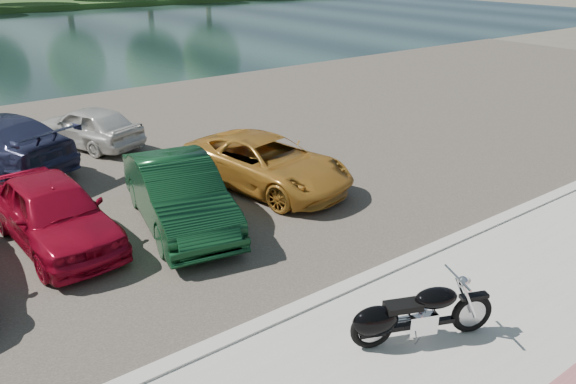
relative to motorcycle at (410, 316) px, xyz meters
The scene contains 8 objects.
ground 0.68m from the motorcycle, 55.39° to the right, with size 200.00×200.00×0.00m, color #595447.
kerb 1.77m from the motorcycle, 82.60° to the left, with size 60.00×0.30×0.14m, color #B9B7AE.
parking_lot 10.70m from the motorcycle, 88.83° to the left, with size 60.00×18.00×0.04m, color #403B34.
motorcycle is the anchor object (origin of this frame).
car_4 7.36m from the motorcycle, 116.96° to the left, with size 1.68×4.18×1.43m, color #A40A25.
car_5 5.93m from the motorcycle, 98.68° to the left, with size 1.57×4.51×1.48m, color #0F381D.
car_6 6.80m from the motorcycle, 73.90° to the left, with size 2.17×4.70×1.31m, color #BD812B.
car_12 12.55m from the motorcycle, 92.86° to the left, with size 1.51×3.75×1.28m, color silver.
Camera 1 is at (-5.90, -4.23, 5.58)m, focal length 35.00 mm.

